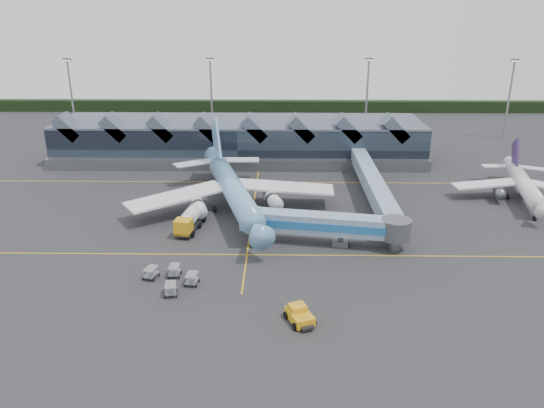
{
  "coord_description": "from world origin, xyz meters",
  "views": [
    {
      "loc": [
        5.11,
        -82.31,
        36.53
      ],
      "look_at": [
        3.75,
        1.22,
        5.0
      ],
      "focal_mm": 35.0,
      "sensor_mm": 36.0,
      "label": 1
    }
  ],
  "objects_px": {
    "regional_jet": "(524,184)",
    "pushback_tug": "(300,315)",
    "main_airliner": "(232,188)",
    "jet_bridge": "(333,225)",
    "fuel_truck": "(191,217)"
  },
  "relations": [
    {
      "from": "jet_bridge",
      "to": "pushback_tug",
      "type": "height_order",
      "value": "jet_bridge"
    },
    {
      "from": "main_airliner",
      "to": "regional_jet",
      "type": "xyz_separation_m",
      "value": [
        57.22,
        6.47,
        -1.08
      ]
    },
    {
      "from": "fuel_truck",
      "to": "pushback_tug",
      "type": "height_order",
      "value": "fuel_truck"
    },
    {
      "from": "regional_jet",
      "to": "pushback_tug",
      "type": "distance_m",
      "value": 63.72
    },
    {
      "from": "regional_jet",
      "to": "pushback_tug",
      "type": "relative_size",
      "value": 6.01
    },
    {
      "from": "main_airliner",
      "to": "jet_bridge",
      "type": "relative_size",
      "value": 1.67
    },
    {
      "from": "main_airliner",
      "to": "jet_bridge",
      "type": "distance_m",
      "value": 23.41
    },
    {
      "from": "main_airliner",
      "to": "jet_bridge",
      "type": "xyz_separation_m",
      "value": [
        17.54,
        -15.48,
        -0.93
      ]
    },
    {
      "from": "jet_bridge",
      "to": "fuel_truck",
      "type": "xyz_separation_m",
      "value": [
        -23.91,
        6.47,
        -1.38
      ]
    },
    {
      "from": "regional_jet",
      "to": "pushback_tug",
      "type": "xyz_separation_m",
      "value": [
        -45.75,
        -44.28,
        -2.37
      ]
    },
    {
      "from": "regional_jet",
      "to": "fuel_truck",
      "type": "height_order",
      "value": "regional_jet"
    },
    {
      "from": "regional_jet",
      "to": "pushback_tug",
      "type": "bearing_deg",
      "value": -124.48
    },
    {
      "from": "jet_bridge",
      "to": "pushback_tug",
      "type": "relative_size",
      "value": 5.46
    },
    {
      "from": "fuel_truck",
      "to": "main_airliner",
      "type": "bearing_deg",
      "value": 63.39
    },
    {
      "from": "jet_bridge",
      "to": "fuel_truck",
      "type": "distance_m",
      "value": 24.81
    }
  ]
}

